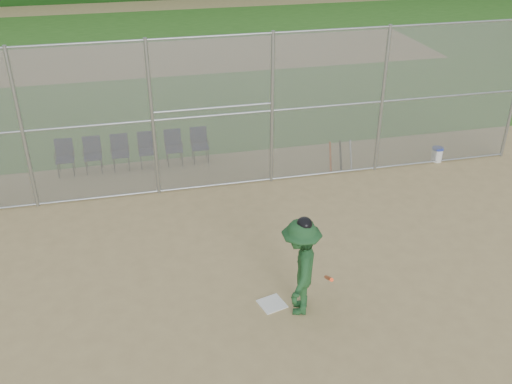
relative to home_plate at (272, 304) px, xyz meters
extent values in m
plane|color=tan|center=(0.26, -0.03, -0.01)|extent=(100.00, 100.00, 0.00)
plane|color=#316A1F|center=(0.26, 17.97, 0.00)|extent=(100.00, 100.00, 0.00)
plane|color=tan|center=(0.26, 17.97, 0.00)|extent=(24.00, 24.00, 0.00)
cube|color=gray|center=(0.26, 4.97, 1.99)|extent=(16.00, 0.02, 4.00)
cylinder|color=#9EA3A8|center=(0.26, 4.97, 3.94)|extent=(16.00, 0.05, 0.05)
cube|color=white|center=(0.00, 0.00, 0.00)|extent=(0.56, 0.56, 0.02)
imported|color=#215228|center=(0.45, -0.25, 0.96)|extent=(1.14, 1.43, 1.94)
ellipsoid|color=black|center=(0.45, -0.25, 1.90)|extent=(0.27, 0.30, 0.23)
cylinder|color=red|center=(0.85, -0.65, 0.94)|extent=(0.24, 0.74, 0.53)
cylinder|color=white|center=(6.22, 5.09, 0.17)|extent=(0.31, 0.31, 0.37)
cylinder|color=#273AAB|center=(6.22, 5.09, 0.38)|extent=(0.33, 0.33, 0.05)
cylinder|color=#D84C14|center=(3.01, 5.21, 0.41)|extent=(0.06, 0.29, 0.84)
cylinder|color=black|center=(3.31, 5.21, 0.40)|extent=(0.06, 0.31, 0.83)
cylinder|color=#B2B2B7|center=(3.61, 5.21, 0.40)|extent=(0.06, 0.34, 0.82)
camera|label=1|loc=(-2.23, -8.24, 7.09)|focal=40.00mm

